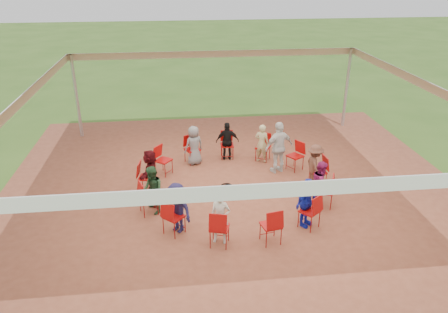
{
  "coord_description": "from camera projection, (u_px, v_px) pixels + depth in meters",
  "views": [
    {
      "loc": [
        -1.53,
        -10.57,
        5.88
      ],
      "look_at": [
        -0.26,
        0.3,
        1.01
      ],
      "focal_mm": 35.0,
      "sensor_mm": 36.0,
      "label": 1
    }
  ],
  "objects": [
    {
      "name": "ground",
      "position": [
        234.0,
        193.0,
        12.14
      ],
      "size": [
        80.0,
        80.0,
        0.0
      ],
      "primitive_type": "plane",
      "color": "#355A1C",
      "rests_on": "ground"
    },
    {
      "name": "dirt_patch",
      "position": [
        234.0,
        193.0,
        12.14
      ],
      "size": [
        13.0,
        13.0,
        0.0
      ],
      "primitive_type": "plane",
      "color": "brown",
      "rests_on": "ground"
    },
    {
      "name": "tent",
      "position": [
        235.0,
        112.0,
        11.18
      ],
      "size": [
        10.33,
        10.33,
        3.0
      ],
      "color": "#B2B2B7",
      "rests_on": "ground"
    },
    {
      "name": "chair_0",
      "position": [
        325.0,
        191.0,
        11.34
      ],
      "size": [
        0.57,
        0.56,
        0.9
      ],
      "primitive_type": null,
      "rotation": [
        0.0,
        0.0,
        1.17
      ],
      "color": "#A10908",
      "rests_on": "ground"
    },
    {
      "name": "chair_1",
      "position": [
        318.0,
        171.0,
        12.4
      ],
      "size": [
        0.47,
        0.46,
        0.9
      ],
      "primitive_type": null,
      "rotation": [
        0.0,
        0.0,
        1.65
      ],
      "color": "#A10908",
      "rests_on": "ground"
    },
    {
      "name": "chair_2",
      "position": [
        295.0,
        156.0,
        13.36
      ],
      "size": [
        0.6,
        0.59,
        0.9
      ],
      "primitive_type": null,
      "rotation": [
        0.0,
        0.0,
        2.14
      ],
      "color": "#A10908",
      "rests_on": "ground"
    },
    {
      "name": "chair_3",
      "position": [
        263.0,
        147.0,
        14.01
      ],
      "size": [
        0.58,
        0.59,
        0.9
      ],
      "primitive_type": null,
      "rotation": [
        0.0,
        0.0,
        2.62
      ],
      "color": "#A10908",
      "rests_on": "ground"
    },
    {
      "name": "chair_4",
      "position": [
        227.0,
        145.0,
        14.18
      ],
      "size": [
        0.44,
        0.46,
        0.9
      ],
      "primitive_type": null,
      "rotation": [
        0.0,
        0.0,
        3.1
      ],
      "color": "#A10908",
      "rests_on": "ground"
    },
    {
      "name": "chair_5",
      "position": [
        192.0,
        150.0,
        13.84
      ],
      "size": [
        0.57,
        0.58,
        0.9
      ],
      "primitive_type": null,
      "rotation": [
        0.0,
        0.0,
        -2.7
      ],
      "color": "#A10908",
      "rests_on": "ground"
    },
    {
      "name": "chair_6",
      "position": [
        164.0,
        161.0,
        13.08
      ],
      "size": [
        0.6,
        0.6,
        0.9
      ],
      "primitive_type": null,
      "rotation": [
        0.0,
        0.0,
        -2.21
      ],
      "color": "#A10908",
      "rests_on": "ground"
    },
    {
      "name": "chair_7",
      "position": [
        147.0,
        177.0,
        12.05
      ],
      "size": [
        0.5,
        0.48,
        0.9
      ],
      "primitive_type": null,
      "rotation": [
        0.0,
        0.0,
        -1.73
      ],
      "color": "#A10908",
      "rests_on": "ground"
    },
    {
      "name": "chair_8",
      "position": [
        148.0,
        198.0,
        11.01
      ],
      "size": [
        0.55,
        0.54,
        0.9
      ],
      "primitive_type": null,
      "rotation": [
        0.0,
        0.0,
        -1.25
      ],
      "color": "#A10908",
      "rests_on": "ground"
    },
    {
      "name": "chair_9",
      "position": [
        174.0,
        217.0,
        10.18
      ],
      "size": [
        0.61,
        0.61,
        0.9
      ],
      "primitive_type": null,
      "rotation": [
        0.0,
        0.0,
        -0.76
      ],
      "color": "#A10908",
      "rests_on": "ground"
    },
    {
      "name": "chair_10",
      "position": [
        219.0,
        228.0,
        9.76
      ],
      "size": [
        0.53,
        0.54,
        0.9
      ],
      "primitive_type": null,
      "rotation": [
        0.0,
        0.0,
        -0.28
      ],
      "color": "#A10908",
      "rests_on": "ground"
    },
    {
      "name": "chair_11",
      "position": [
        271.0,
        225.0,
        9.85
      ],
      "size": [
        0.5,
        0.52,
        0.9
      ],
      "primitive_type": null,
      "rotation": [
        0.0,
        0.0,
        0.2
      ],
      "color": "#A10908",
      "rests_on": "ground"
    },
    {
      "name": "chair_12",
      "position": [
        310.0,
        211.0,
        10.42
      ],
      "size": [
        0.6,
        0.61,
        0.9
      ],
      "primitive_type": null,
      "rotation": [
        0.0,
        0.0,
        0.69
      ],
      "color": "#A10908",
      "rests_on": "ground"
    },
    {
      "name": "person_seated_0",
      "position": [
        321.0,
        184.0,
        11.29
      ],
      "size": [
        0.56,
        0.7,
        1.26
      ],
      "primitive_type": "imported",
      "rotation": [
        0.0,
        0.0,
        1.17
      ],
      "color": "#801750",
      "rests_on": "ground"
    },
    {
      "name": "person_seated_1",
      "position": [
        315.0,
        166.0,
        12.3
      ],
      "size": [
        0.47,
        0.84,
        1.26
      ],
      "primitive_type": "imported",
      "rotation": [
        0.0,
        0.0,
        1.65
      ],
      "color": "#553225",
      "rests_on": "ground"
    },
    {
      "name": "person_seated_2",
      "position": [
        262.0,
        143.0,
        13.83
      ],
      "size": [
        0.55,
        0.49,
        1.26
      ],
      "primitive_type": "imported",
      "rotation": [
        0.0,
        0.0,
        2.62
      ],
      "color": "tan",
      "rests_on": "ground"
    },
    {
      "name": "person_seated_3",
      "position": [
        227.0,
        141.0,
        13.99
      ],
      "size": [
        0.75,
        0.41,
        1.26
      ],
      "primitive_type": "imported",
      "rotation": [
        0.0,
        0.0,
        3.1
      ],
      "color": "black",
      "rests_on": "ground"
    },
    {
      "name": "person_seated_4",
      "position": [
        194.0,
        145.0,
        13.67
      ],
      "size": [
        0.7,
        0.58,
        1.26
      ],
      "primitive_type": "imported",
      "rotation": [
        0.0,
        0.0,
        -2.7
      ],
      "color": "slate",
      "rests_on": "ground"
    },
    {
      "name": "person_seated_5",
      "position": [
        150.0,
        171.0,
        11.97
      ],
      "size": [
        0.62,
        1.22,
        1.26
      ],
      "primitive_type": "imported",
      "rotation": [
        0.0,
        0.0,
        -1.73
      ],
      "color": "#40080C",
      "rests_on": "ground"
    },
    {
      "name": "person_seated_6",
      "position": [
        153.0,
        190.0,
        10.98
      ],
      "size": [
        0.53,
        0.69,
        1.26
      ],
      "primitive_type": "imported",
      "rotation": [
        0.0,
        0.0,
        -1.25
      ],
      "color": "#214427",
      "rests_on": "ground"
    },
    {
      "name": "person_seated_7",
      "position": [
        177.0,
        208.0,
        10.19
      ],
      "size": [
        0.87,
        0.85,
        1.26
      ],
      "primitive_type": "imported",
      "rotation": [
        0.0,
        0.0,
        -0.76
      ],
      "color": "#191639",
      "rests_on": "ground"
    },
    {
      "name": "person_seated_8",
      "position": [
        220.0,
        218.0,
        9.8
      ],
      "size": [
        0.52,
        0.42,
        1.26
      ],
      "primitive_type": "imported",
      "rotation": [
        0.0,
        0.0,
        -0.28
      ],
      "color": "beige",
      "rests_on": "ground"
    },
    {
      "name": "person_seated_9",
      "position": [
        306.0,
        203.0,
        10.42
      ],
      "size": [
        0.81,
        0.76,
        1.26
      ],
      "primitive_type": "imported",
      "rotation": [
        0.0,
        0.0,
        0.69
      ],
      "color": "#1625B5",
      "rests_on": "ground"
    },
    {
      "name": "standing_person",
      "position": [
        279.0,
        147.0,
        13.08
      ],
      "size": [
        1.05,
        0.76,
        1.61
      ],
      "primitive_type": "imported",
      "rotation": [
        0.0,
        0.0,
        3.47
      ],
      "color": "silver",
      "rests_on": "ground"
    },
    {
      "name": "cable_coil",
      "position": [
        227.0,
        186.0,
        12.49
      ],
      "size": [
        0.38,
        0.38,
        0.03
      ],
      "rotation": [
        0.0,
        0.0,
        -0.14
      ],
      "color": "black",
      "rests_on": "ground"
    },
    {
      "name": "laptop",
      "position": [
        314.0,
        185.0,
        11.35
      ],
      "size": [
        0.33,
        0.36,
        0.2
      ],
      "rotation": [
        0.0,
        0.0,
        1.17
      ],
      "color": "#B7B7BC",
      "rests_on": "ground"
    }
  ]
}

